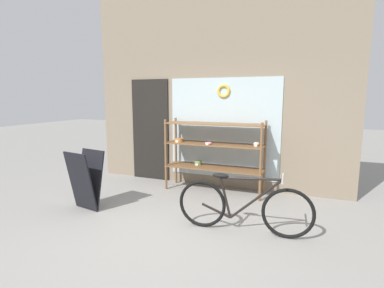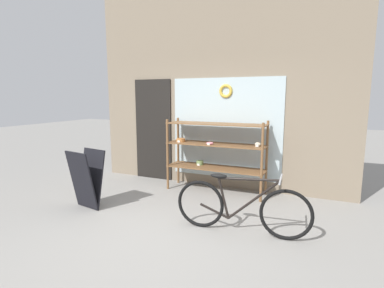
% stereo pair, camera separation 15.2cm
% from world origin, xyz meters
% --- Properties ---
extents(ground_plane, '(30.00, 30.00, 0.00)m').
position_xyz_m(ground_plane, '(0.00, 0.00, 0.00)').
color(ground_plane, gray).
extents(storefront_facade, '(5.09, 0.13, 3.87)m').
position_xyz_m(storefront_facade, '(-0.04, 2.28, 1.88)').
color(storefront_facade, gray).
rests_on(storefront_facade, ground_plane).
extents(display_case, '(1.81, 0.49, 1.33)m').
position_xyz_m(display_case, '(0.11, 1.90, 0.83)').
color(display_case, brown).
rests_on(display_case, ground_plane).
extents(bicycle, '(1.75, 0.46, 0.78)m').
position_xyz_m(bicycle, '(1.00, 0.40, 0.35)').
color(bicycle, black).
rests_on(bicycle, ground_plane).
extents(sandwich_board, '(0.56, 0.46, 0.92)m').
position_xyz_m(sandwich_board, '(-1.44, 0.29, 0.47)').
color(sandwich_board, black).
rests_on(sandwich_board, ground_plane).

